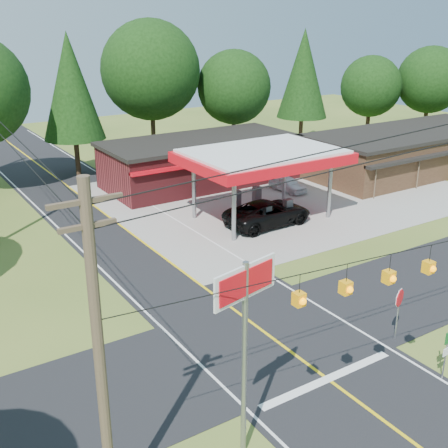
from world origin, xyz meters
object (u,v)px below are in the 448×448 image
octagonal_stop_sign (399,302)px  suv_car (268,213)px  big_stop_sign (245,316)px  sedan_car (288,184)px  gas_canopy (263,159)px

octagonal_stop_sign → suv_car: bearing=74.7°
suv_car → big_stop_sign: big_stop_sign is taller
sedan_car → big_stop_sign: big_stop_sign is taller
gas_canopy → octagonal_stop_sign: bearing=-105.7°
big_stop_sign → octagonal_stop_sign: size_ratio=2.75×
suv_car → big_stop_sign: size_ratio=0.91×
suv_car → sedan_car: size_ratio=1.75×
gas_canopy → big_stop_sign: 22.82m
gas_canopy → octagonal_stop_sign: gas_canopy is taller
gas_canopy → octagonal_stop_sign: 16.81m
suv_car → octagonal_stop_sign: bearing=162.8°
suv_car → sedan_car: 8.17m
sedan_car → octagonal_stop_sign: octagonal_stop_sign is taller
gas_canopy → suv_car: bearing=-109.3°
gas_canopy → suv_car: 3.73m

